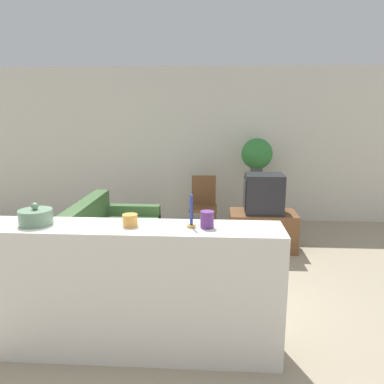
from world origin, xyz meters
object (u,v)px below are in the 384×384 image
decorative_bowl (36,217)px  television (263,193)px  couch (109,243)px  potted_plant (257,155)px  wooden_chair (203,202)px

decorative_bowl → television: bearing=49.5°
couch → potted_plant: size_ratio=2.95×
television → couch: bearing=-163.0°
decorative_bowl → potted_plant: bearing=59.1°
television → decorative_bowl: 3.24m
couch → potted_plant: potted_plant is taller
television → wooden_chair: (-0.87, 0.73, -0.32)m
potted_plant → wooden_chair: bearing=-160.4°
couch → wooden_chair: size_ratio=2.10×
potted_plant → decorative_bowl: 4.08m
couch → decorative_bowl: size_ratio=7.43×
wooden_chair → television: bearing=-40.2°
couch → decorative_bowl: decorative_bowl is taller
potted_plant → decorative_bowl: potted_plant is taller
television → potted_plant: 1.13m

